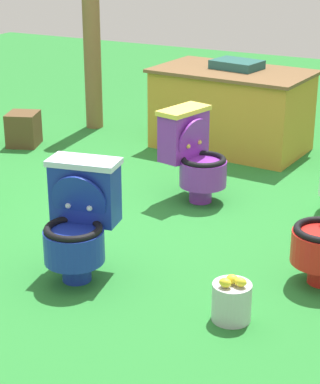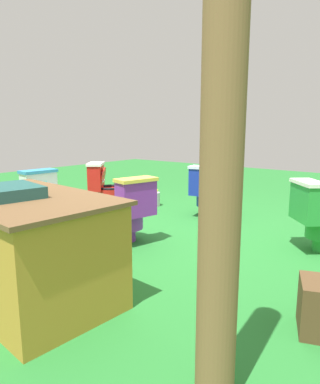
{
  "view_description": "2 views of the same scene",
  "coord_description": "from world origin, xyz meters",
  "px_view_note": "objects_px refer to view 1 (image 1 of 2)",
  "views": [
    {
      "loc": [
        2.34,
        -4.16,
        2.06
      ],
      "look_at": [
        0.31,
        -0.34,
        0.39
      ],
      "focal_mm": 65.2,
      "sensor_mm": 36.0,
      "label": 1
    },
    {
      "loc": [
        -2.38,
        3.2,
        1.25
      ],
      "look_at": [
        0.26,
        -0.12,
        0.45
      ],
      "focal_mm": 32.62,
      "sensor_mm": 36.0,
      "label": 2
    }
  ],
  "objects_px": {
    "toilet_blue": "(79,219)",
    "lemon_bucket": "(232,301)",
    "wooden_post": "(91,24)",
    "vendor_table": "(231,109)",
    "toilet_purple": "(194,154)",
    "small_crate": "(24,129)"
  },
  "relations": [
    {
      "from": "vendor_table",
      "to": "lemon_bucket",
      "type": "height_order",
      "value": "vendor_table"
    },
    {
      "from": "toilet_purple",
      "to": "lemon_bucket",
      "type": "relative_size",
      "value": 2.63
    },
    {
      "from": "toilet_blue",
      "to": "small_crate",
      "type": "xyz_separation_m",
      "value": [
        -2.03,
        2.0,
        -0.21
      ]
    },
    {
      "from": "toilet_blue",
      "to": "toilet_purple",
      "type": "bearing_deg",
      "value": -103.8
    },
    {
      "from": "toilet_blue",
      "to": "lemon_bucket",
      "type": "height_order",
      "value": "toilet_blue"
    },
    {
      "from": "toilet_blue",
      "to": "lemon_bucket",
      "type": "bearing_deg",
      "value": 165.81
    },
    {
      "from": "toilet_blue",
      "to": "vendor_table",
      "type": "xyz_separation_m",
      "value": [
        -0.19,
        2.87,
        0.02
      ]
    },
    {
      "from": "toilet_purple",
      "to": "wooden_post",
      "type": "xyz_separation_m",
      "value": [
        -1.85,
        1.41,
        0.72
      ]
    },
    {
      "from": "lemon_bucket",
      "to": "toilet_purple",
      "type": "bearing_deg",
      "value": 122.06
    },
    {
      "from": "vendor_table",
      "to": "wooden_post",
      "type": "xyz_separation_m",
      "value": [
        -1.59,
        0.02,
        0.7
      ]
    },
    {
      "from": "vendor_table",
      "to": "wooden_post",
      "type": "height_order",
      "value": "wooden_post"
    },
    {
      "from": "toilet_purple",
      "to": "vendor_table",
      "type": "bearing_deg",
      "value": -156.1
    },
    {
      "from": "wooden_post",
      "to": "small_crate",
      "type": "distance_m",
      "value": 1.31
    },
    {
      "from": "wooden_post",
      "to": "lemon_bucket",
      "type": "relative_size",
      "value": 7.93
    },
    {
      "from": "lemon_bucket",
      "to": "small_crate",
      "type": "bearing_deg",
      "value": 146.1
    },
    {
      "from": "toilet_blue",
      "to": "toilet_purple",
      "type": "relative_size",
      "value": 1.0
    },
    {
      "from": "toilet_purple",
      "to": "lemon_bucket",
      "type": "bearing_deg",
      "value": 45.4
    },
    {
      "from": "toilet_blue",
      "to": "small_crate",
      "type": "height_order",
      "value": "toilet_blue"
    },
    {
      "from": "wooden_post",
      "to": "toilet_purple",
      "type": "bearing_deg",
      "value": -37.33
    },
    {
      "from": "toilet_blue",
      "to": "small_crate",
      "type": "bearing_deg",
      "value": -55.75
    },
    {
      "from": "toilet_purple",
      "to": "small_crate",
      "type": "xyz_separation_m",
      "value": [
        -2.1,
        0.52,
        -0.21
      ]
    },
    {
      "from": "toilet_blue",
      "to": "wooden_post",
      "type": "bearing_deg",
      "value": -69.56
    }
  ]
}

